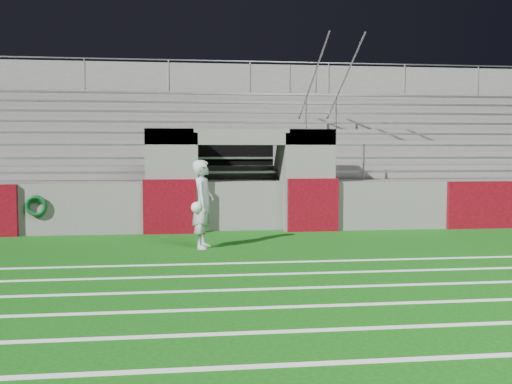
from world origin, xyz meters
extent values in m
plane|color=#0D4B0C|center=(0.00, 0.00, 0.00)|extent=(90.00, 90.00, 0.00)
cube|color=white|center=(0.00, -6.00, 0.01)|extent=(28.00, 0.09, 0.01)
cube|color=white|center=(0.00, -5.00, 0.01)|extent=(28.00, 0.09, 0.01)
cube|color=white|center=(0.00, -4.00, 0.01)|extent=(28.00, 0.09, 0.01)
cube|color=white|center=(0.00, -3.00, 0.01)|extent=(28.00, 0.09, 0.01)
cube|color=white|center=(0.00, -2.00, 0.01)|extent=(28.00, 0.09, 0.01)
cube|color=white|center=(0.00, -1.00, 0.01)|extent=(28.00, 0.09, 0.01)
cube|color=#5B5856|center=(-1.80, 3.50, 1.30)|extent=(1.20, 1.00, 2.60)
cube|color=#5B5856|center=(1.80, 3.50, 1.30)|extent=(1.20, 1.00, 2.60)
cube|color=black|center=(0.00, 5.20, 1.25)|extent=(2.60, 0.20, 2.50)
cube|color=#5B5856|center=(-1.15, 4.10, 1.25)|extent=(0.10, 2.20, 2.50)
cube|color=#5B5856|center=(1.15, 4.10, 1.25)|extent=(0.10, 2.20, 2.50)
cube|color=#5B5856|center=(0.00, 3.50, 2.40)|extent=(4.80, 1.00, 0.40)
cube|color=#5B5856|center=(0.00, 7.35, 1.15)|extent=(26.00, 8.00, 0.20)
cube|color=#5B5856|center=(0.00, 7.35, 0.53)|extent=(26.00, 8.00, 1.05)
cube|color=#4C060E|center=(-1.80, 2.94, 0.68)|extent=(1.30, 0.15, 1.35)
cube|color=#4C060E|center=(1.80, 2.94, 0.68)|extent=(1.30, 0.15, 1.35)
cube|color=#4C060E|center=(6.50, 2.94, 0.62)|extent=(2.20, 0.15, 1.25)
cube|color=gray|center=(0.00, 4.43, 1.47)|extent=(23.00, 0.28, 0.06)
cube|color=#5B5856|center=(0.00, 5.28, 1.44)|extent=(24.00, 0.75, 0.38)
cube|color=gray|center=(0.00, 5.18, 1.85)|extent=(23.00, 0.28, 0.06)
cube|color=#5B5856|center=(0.00, 6.03, 1.63)|extent=(24.00, 0.75, 0.76)
cube|color=gray|center=(0.00, 5.93, 2.23)|extent=(23.00, 0.28, 0.06)
cube|color=#5B5856|center=(0.00, 6.78, 1.82)|extent=(24.00, 0.75, 1.14)
cube|color=gray|center=(0.00, 6.68, 2.61)|extent=(23.00, 0.28, 0.06)
cube|color=#5B5856|center=(0.00, 7.53, 2.01)|extent=(24.00, 0.75, 1.52)
cube|color=gray|center=(0.00, 7.43, 2.99)|extent=(23.00, 0.28, 0.06)
cube|color=#5B5856|center=(0.00, 8.28, 2.20)|extent=(24.00, 0.75, 1.90)
cube|color=gray|center=(0.00, 8.18, 3.37)|extent=(23.00, 0.28, 0.06)
cube|color=#5B5856|center=(0.00, 9.03, 2.39)|extent=(24.00, 0.75, 2.28)
cube|color=gray|center=(0.00, 8.93, 3.75)|extent=(23.00, 0.28, 0.06)
cube|color=#5B5856|center=(0.00, 9.78, 2.58)|extent=(24.00, 0.75, 2.66)
cube|color=gray|center=(0.00, 9.68, 4.13)|extent=(23.00, 0.28, 0.06)
cube|color=#5B5856|center=(0.00, 10.45, 2.65)|extent=(26.00, 0.60, 5.29)
cylinder|color=#A5A8AD|center=(2.50, 4.15, 1.75)|extent=(0.05, 0.05, 1.00)
cylinder|color=#A5A8AD|center=(2.50, 7.15, 3.27)|extent=(0.05, 0.05, 1.00)
cylinder|color=#A5A8AD|center=(2.50, 10.15, 4.79)|extent=(0.05, 0.05, 1.00)
cylinder|color=#A5A8AD|center=(2.50, 7.15, 3.77)|extent=(0.05, 6.02, 3.08)
cylinder|color=#A5A8AD|center=(3.50, 4.15, 1.75)|extent=(0.05, 0.05, 1.00)
cylinder|color=#A5A8AD|center=(3.50, 7.15, 3.27)|extent=(0.05, 0.05, 1.00)
cylinder|color=#A5A8AD|center=(3.50, 10.15, 4.79)|extent=(0.05, 0.05, 1.00)
cylinder|color=#A5A8AD|center=(3.50, 7.15, 3.77)|extent=(0.05, 6.02, 3.08)
cylinder|color=#A5A8AD|center=(-5.00, 10.15, 4.84)|extent=(0.05, 0.05, 1.10)
cylinder|color=#A5A8AD|center=(-2.00, 10.15, 4.84)|extent=(0.05, 0.05, 1.10)
cylinder|color=#A5A8AD|center=(1.00, 10.15, 4.84)|extent=(0.05, 0.05, 1.10)
cylinder|color=#A5A8AD|center=(4.00, 10.15, 4.84)|extent=(0.05, 0.05, 1.10)
cylinder|color=#A5A8AD|center=(7.00, 10.15, 4.84)|extent=(0.05, 0.05, 1.10)
cylinder|color=#A5A8AD|center=(10.00, 10.15, 4.84)|extent=(0.05, 0.05, 1.10)
cylinder|color=#A5A8AD|center=(0.00, 10.15, 5.39)|extent=(24.00, 0.05, 0.05)
imported|color=#B5B9C0|center=(-1.04, 0.74, 0.93)|extent=(0.57, 0.75, 1.85)
sphere|color=white|center=(-1.18, 0.56, 0.88)|extent=(0.24, 0.24, 0.24)
torus|color=#0E471F|center=(-4.96, 2.95, 0.70)|extent=(0.48, 0.09, 0.48)
torus|color=#0C3D19|center=(-4.96, 2.90, 0.74)|extent=(0.51, 0.10, 0.51)
camera|label=1|loc=(-1.39, -11.18, 2.01)|focal=40.00mm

